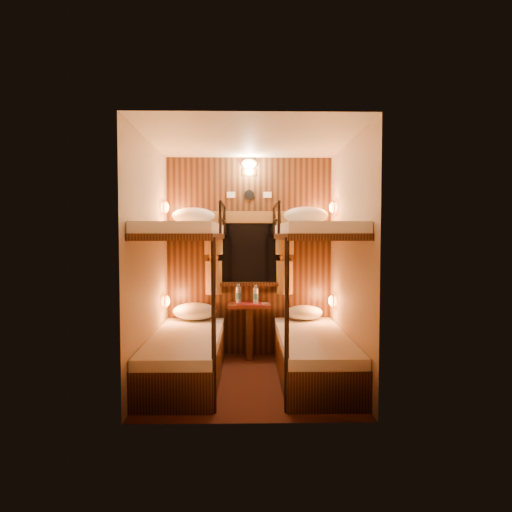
{
  "coord_description": "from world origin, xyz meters",
  "views": [
    {
      "loc": [
        -0.03,
        -4.53,
        1.48
      ],
      "look_at": [
        0.07,
        0.15,
        1.25
      ],
      "focal_mm": 32.0,
      "sensor_mm": 36.0,
      "label": 1
    }
  ],
  "objects_px": {
    "table": "(249,323)",
    "bunk_right": "(313,324)",
    "bottle_right": "(256,296)",
    "bottle_left": "(238,295)",
    "bunk_left": "(186,324)"
  },
  "relations": [
    {
      "from": "bottle_left",
      "to": "bottle_right",
      "type": "relative_size",
      "value": 1.03
    },
    {
      "from": "bunk_left",
      "to": "bottle_right",
      "type": "xyz_separation_m",
      "value": [
        0.72,
        0.76,
        0.19
      ]
    },
    {
      "from": "bottle_left",
      "to": "bottle_right",
      "type": "bearing_deg",
      "value": -17.59
    },
    {
      "from": "bottle_right",
      "to": "table",
      "type": "bearing_deg",
      "value": 161.96
    },
    {
      "from": "bunk_right",
      "to": "bottle_right",
      "type": "relative_size",
      "value": 8.53
    },
    {
      "from": "bunk_left",
      "to": "bunk_right",
      "type": "bearing_deg",
      "value": 0.0
    },
    {
      "from": "table",
      "to": "bunk_right",
      "type": "bearing_deg",
      "value": -50.33
    },
    {
      "from": "bunk_left",
      "to": "bunk_right",
      "type": "height_order",
      "value": "same"
    },
    {
      "from": "bunk_left",
      "to": "bottle_left",
      "type": "bearing_deg",
      "value": 57.8
    },
    {
      "from": "table",
      "to": "bottle_right",
      "type": "relative_size",
      "value": 2.94
    },
    {
      "from": "bunk_left",
      "to": "table",
      "type": "relative_size",
      "value": 2.9
    },
    {
      "from": "bunk_left",
      "to": "bunk_right",
      "type": "relative_size",
      "value": 1.0
    },
    {
      "from": "bunk_right",
      "to": "bottle_right",
      "type": "distance_m",
      "value": 0.97
    },
    {
      "from": "bunk_right",
      "to": "table",
      "type": "relative_size",
      "value": 2.9
    },
    {
      "from": "table",
      "to": "bottle_left",
      "type": "relative_size",
      "value": 2.86
    }
  ]
}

